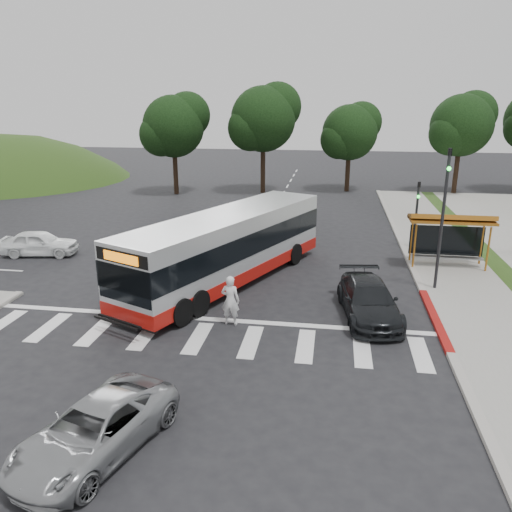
% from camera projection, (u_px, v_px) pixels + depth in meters
% --- Properties ---
extents(ground, '(140.00, 140.00, 0.00)m').
position_uv_depth(ground, '(226.00, 290.00, 23.25)').
color(ground, black).
rests_on(ground, ground).
extents(sidewalk_east, '(4.00, 40.00, 0.12)m').
position_uv_depth(sidewalk_east, '(439.00, 251.00, 29.16)').
color(sidewalk_east, gray).
rests_on(sidewalk_east, ground).
extents(curb_east, '(0.30, 40.00, 0.15)m').
position_uv_depth(curb_east, '(404.00, 249.00, 29.45)').
color(curb_east, '#9E9991').
rests_on(curb_east, ground).
extents(curb_east_red, '(0.32, 6.00, 0.15)m').
position_uv_depth(curb_east_red, '(435.00, 319.00, 20.02)').
color(curb_east_red, maroon).
rests_on(curb_east_red, ground).
extents(hillside_nw, '(44.00, 44.00, 10.00)m').
position_uv_depth(hillside_nw, '(5.00, 179.00, 56.28)').
color(hillside_nw, '#213A12').
rests_on(hillside_nw, ground).
extents(crosswalk_ladder, '(18.00, 2.60, 0.01)m').
position_uv_depth(crosswalk_ladder, '(198.00, 338.00, 18.54)').
color(crosswalk_ladder, silver).
rests_on(crosswalk_ladder, ground).
extents(bus_shelter, '(4.20, 1.60, 2.86)m').
position_uv_depth(bus_shelter, '(450.00, 224.00, 25.77)').
color(bus_shelter, '#A7631B').
rests_on(bus_shelter, sidewalk_east).
extents(traffic_signal_ne_tall, '(0.18, 0.37, 6.50)m').
position_uv_depth(traffic_signal_ne_tall, '(444.00, 208.00, 22.09)').
color(traffic_signal_ne_tall, black).
rests_on(traffic_signal_ne_tall, ground).
extents(traffic_signal_ne_short, '(0.18, 0.37, 4.00)m').
position_uv_depth(traffic_signal_ne_short, '(417.00, 208.00, 29.11)').
color(traffic_signal_ne_short, black).
rests_on(traffic_signal_ne_short, ground).
extents(tree_ne_a, '(6.16, 5.74, 9.30)m').
position_uv_depth(tree_ne_a, '(462.00, 124.00, 45.45)').
color(tree_ne_a, black).
rests_on(tree_ne_a, parking_lot).
extents(tree_north_a, '(6.60, 6.15, 10.17)m').
position_uv_depth(tree_north_a, '(264.00, 118.00, 46.07)').
color(tree_north_a, black).
rests_on(tree_north_a, ground).
extents(tree_north_b, '(5.72, 5.33, 8.43)m').
position_uv_depth(tree_north_b, '(351.00, 132.00, 47.14)').
color(tree_north_b, black).
rests_on(tree_north_b, ground).
extents(tree_north_c, '(6.16, 5.74, 9.30)m').
position_uv_depth(tree_north_c, '(174.00, 125.00, 45.55)').
color(tree_north_c, black).
rests_on(tree_north_c, ground).
extents(transit_bus, '(7.93, 13.17, 3.40)m').
position_uv_depth(transit_bus, '(228.00, 249.00, 23.78)').
color(transit_bus, '#BBBEC0').
rests_on(transit_bus, ground).
extents(pedestrian, '(0.77, 0.54, 2.01)m').
position_uv_depth(pedestrian, '(230.00, 300.00, 19.42)').
color(pedestrian, silver).
rests_on(pedestrian, ground).
extents(dark_sedan, '(2.75, 5.31, 1.47)m').
position_uv_depth(dark_sedan, '(369.00, 300.00, 20.16)').
color(dark_sedan, black).
rests_on(dark_sedan, ground).
extents(silver_suv_south, '(3.47, 5.13, 1.30)m').
position_uv_depth(silver_suv_south, '(95.00, 429.00, 12.35)').
color(silver_suv_south, '#9A9D9F').
rests_on(silver_suv_south, ground).
extents(west_car_white, '(4.42, 2.37, 1.43)m').
position_uv_depth(west_car_white, '(39.00, 243.00, 28.32)').
color(west_car_white, white).
rests_on(west_car_white, ground).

